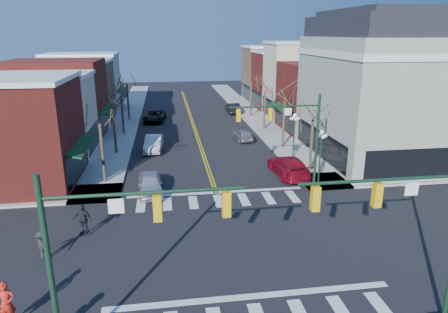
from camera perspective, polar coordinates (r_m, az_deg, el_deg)
name	(u,v)px	position (r m, az deg, el deg)	size (l,w,h in m)	color
ground	(234,245)	(22.78, 1.39, -12.53)	(160.00, 160.00, 0.00)	black
sidewalk_left	(114,151)	(41.40, -15.45, 0.82)	(3.50, 70.00, 0.15)	#9E9B93
sidewalk_right	(283,144)	(42.82, 8.45, 1.80)	(3.50, 70.00, 0.15)	#9E9B93
bldg_left_brick_a	(5,135)	(34.28, -28.82, 2.75)	(10.00, 8.50, 8.00)	maroon
bldg_left_stucco_a	(36,117)	(41.51, -25.24, 5.07)	(10.00, 7.00, 7.50)	beige
bldg_left_brick_b	(57,99)	(49.03, -22.75, 7.60)	(10.00, 9.00, 8.50)	maroon
bldg_left_tan	(73,92)	(57.03, -20.77, 8.63)	(10.00, 7.50, 7.80)	#87684A
bldg_left_stucco_b	(84,83)	(64.54, -19.40, 9.82)	(10.00, 8.00, 8.20)	beige
bldg_right_brick_a	(326,97)	(49.57, 14.31, 8.19)	(10.00, 8.50, 8.00)	maroon
bldg_right_stucco	(304,81)	(56.62, 11.40, 10.46)	(10.00, 7.00, 10.00)	beige
bldg_right_brick_b	(288,81)	(63.77, 9.10, 10.62)	(10.00, 8.00, 8.50)	maroon
bldg_right_tan	(274,74)	(71.38, 7.19, 11.58)	(10.00, 8.00, 9.00)	#87684A
victorian_corner	(386,87)	(39.67, 22.14, 9.22)	(12.25, 14.25, 13.30)	gray
traffic_mast_near_left	(106,243)	(13.93, -16.50, -11.78)	(6.60, 0.28, 7.20)	#14331E
traffic_mast_near_right	(417,221)	(16.42, 25.91, -8.29)	(6.60, 0.28, 7.20)	#14331E
traffic_mast_far_right	(293,129)	(29.10, 9.81, 3.85)	(6.60, 0.28, 7.20)	#14331E
lamppost_corner	(321,147)	(31.43, 13.65, 1.31)	(0.36, 0.36, 4.33)	#14331E
lamppost_midblock	(294,128)	(37.33, 10.00, 4.02)	(0.36, 0.36, 4.33)	#14331E
tree_left_a	(103,154)	(32.16, -16.95, 0.32)	(0.24, 0.24, 4.76)	#382B21
tree_left_b	(114,129)	(39.79, -15.39, 3.82)	(0.24, 0.24, 5.04)	#382B21
tree_left_c	(123,115)	(47.62, -14.30, 5.73)	(0.24, 0.24, 4.55)	#382B21
tree_left_d	(128,102)	(55.43, -13.54, 7.52)	(0.24, 0.24, 4.90)	#382B21
tree_right_a	(311,146)	(33.91, 12.35, 1.41)	(0.24, 0.24, 4.62)	#382B21
tree_right_b	(284,123)	(41.19, 8.52, 4.79)	(0.24, 0.24, 5.18)	#382B21
tree_right_c	(265,110)	(48.78, 5.83, 6.60)	(0.24, 0.24, 4.83)	#382B21
tree_right_d	(251,99)	(56.45, 3.86, 8.16)	(0.24, 0.24, 4.97)	#382B21
car_left_near	(150,184)	(29.83, -10.51, -3.85)	(1.74, 4.33, 1.48)	silver
car_left_mid	(153,143)	(40.53, -10.04, 1.85)	(1.61, 4.61, 1.52)	silver
car_left_far	(155,116)	(54.31, -9.88, 5.73)	(2.51, 5.44, 1.51)	black
car_right_near	(289,166)	(33.33, 9.20, -1.37)	(2.28, 5.62, 1.63)	maroon
car_right_mid	(242,134)	(43.95, 2.66, 3.16)	(1.57, 3.90, 1.33)	#A4A3A8
car_right_far	(233,108)	(59.31, 1.30, 6.93)	(1.59, 4.56, 1.50)	black
pedestrian_red_a	(6,304)	(18.85, -28.65, -17.96)	(0.68, 0.45, 1.87)	red
pedestrian_dark_a	(83,219)	(24.60, -19.51, -8.43)	(1.08, 0.45, 1.84)	black
pedestrian_dark_b	(42,245)	(22.95, -24.53, -11.39)	(0.99, 0.57, 1.53)	black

